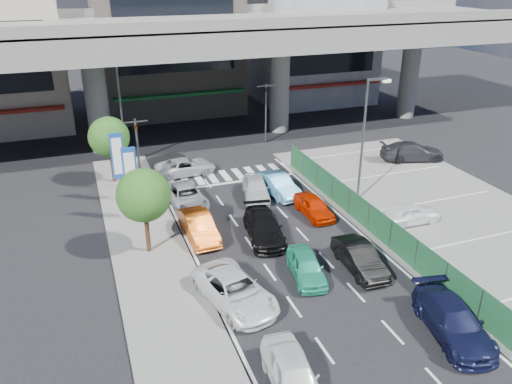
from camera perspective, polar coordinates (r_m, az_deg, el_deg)
name	(u,v)px	position (r m, az deg, el deg)	size (l,w,h in m)	color
ground	(299,266)	(26.03, 4.89, -8.44)	(120.00, 120.00, 0.00)	black
parking_lot	(447,216)	(33.03, 21.03, -2.54)	(12.00, 28.00, 0.06)	#62625F
sidewalk_left	(149,251)	(27.66, -12.09, -6.67)	(4.00, 30.00, 0.12)	#62625F
fence_run	(378,225)	(28.68, 13.80, -3.73)	(0.16, 22.00, 1.80)	#1C512E
expressway	(191,38)	(43.12, -7.48, 17.10)	(64.00, 14.00, 10.75)	slate
building_center	(166,37)	(53.94, -10.20, 17.00)	(14.00, 10.90, 15.00)	gray
building_east	(312,46)	(58.21, 6.41, 16.24)	(12.00, 10.90, 12.00)	slate
traffic_light_left	(137,138)	(33.46, -13.47, 6.06)	(1.60, 1.24, 5.20)	#595B60
traffic_light_right	(266,98)	(42.75, 1.13, 10.65)	(1.60, 1.24, 5.20)	#595B60
street_lamp_right	(366,130)	(32.05, 12.47, 6.92)	(1.65, 0.22, 8.00)	#595B60
street_lamp_left	(123,104)	(38.98, -14.98, 9.74)	(1.65, 0.22, 8.00)	#595B60
signboard_near	(130,174)	(29.90, -14.17, 2.00)	(0.80, 0.14, 4.70)	#595B60
signboard_far	(118,158)	(32.68, -15.51, 3.77)	(0.80, 0.14, 4.70)	#595B60
tree_near	(144,196)	(26.13, -12.72, -0.39)	(2.80, 2.80, 4.80)	#382314
tree_far	(109,137)	(35.88, -16.46, 6.03)	(2.80, 2.80, 4.80)	#382314
van_white_back_left	(293,375)	(19.12, 4.25, -20.09)	(1.63, 4.05, 1.38)	white
minivan_navy_back	(453,321)	(22.81, 21.59, -13.54)	(1.93, 4.76, 1.38)	#111533
sedan_white_mid_left	(235,290)	(23.03, -2.43, -11.17)	(2.29, 4.97, 1.38)	white
taxi_teal_mid	(306,267)	(24.90, 5.78, -8.47)	(1.45, 3.61, 1.23)	#2AAF83
hatch_black_mid_right	(360,258)	(25.87, 11.76, -7.41)	(1.41, 4.03, 1.33)	black
taxi_orange_left	(199,227)	(28.37, -6.56, -3.94)	(1.46, 4.19, 1.38)	orange
sedan_black_mid	(264,227)	(28.14, 0.93, -4.06)	(1.88, 4.63, 1.34)	black
taxi_orange_right	(314,206)	(30.88, 6.62, -1.65)	(1.44, 3.57, 1.22)	red
wagon_silver_front_left	(186,196)	(32.33, -7.97, -0.47)	(2.05, 4.45, 1.24)	#B5B6BD
sedan_white_front_mid	(256,188)	(33.03, -0.03, 0.47)	(1.63, 4.05, 1.38)	silver
kei_truck_front_right	(278,185)	(33.55, 2.50, 0.84)	(1.46, 4.19, 1.38)	#4991BF
crossing_wagon_silver	(186,167)	(37.16, -8.05, 2.89)	(2.04, 4.43, 1.23)	silver
parked_sedan_white	(410,213)	(31.01, 17.16, -2.35)	(1.49, 3.72, 1.27)	white
parked_sedan_dgrey	(412,151)	(41.35, 17.41, 4.46)	(2.00, 4.92, 1.43)	#2E2E32
traffic_cone	(352,199)	(32.60, 10.96, -0.83)	(0.39, 0.39, 0.75)	#F52D0D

